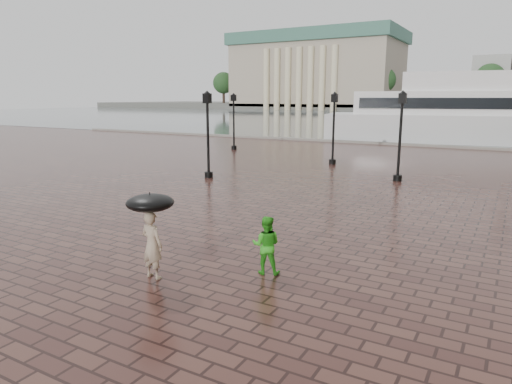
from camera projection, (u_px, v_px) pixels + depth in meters
ground at (177, 248)px, 12.97m from camera, size 300.00×300.00×0.00m
harbour_water at (472, 119)px, 91.26m from camera, size 240.00×240.00×0.00m
quay_edge at (410, 146)px, 40.20m from camera, size 80.00×0.60×0.30m
far_shore at (491, 107)px, 148.93m from camera, size 300.00×60.00×2.00m
museum at (317, 69)px, 159.81m from camera, size 57.00×32.50×26.00m
far_trees at (490, 78)px, 128.49m from camera, size 188.00×8.00×13.50m
street_lamps at (337, 128)px, 28.25m from camera, size 21.44×14.44×4.40m
adult_pedestrian at (152, 245)px, 10.68m from camera, size 0.61×0.42×1.62m
child_pedestrian at (266, 245)px, 10.98m from camera, size 0.84×0.75×1.43m
ferry_near at (475, 114)px, 42.54m from camera, size 27.68×10.63×8.85m
umbrella at (150, 203)px, 10.48m from camera, size 1.10×1.10×1.12m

